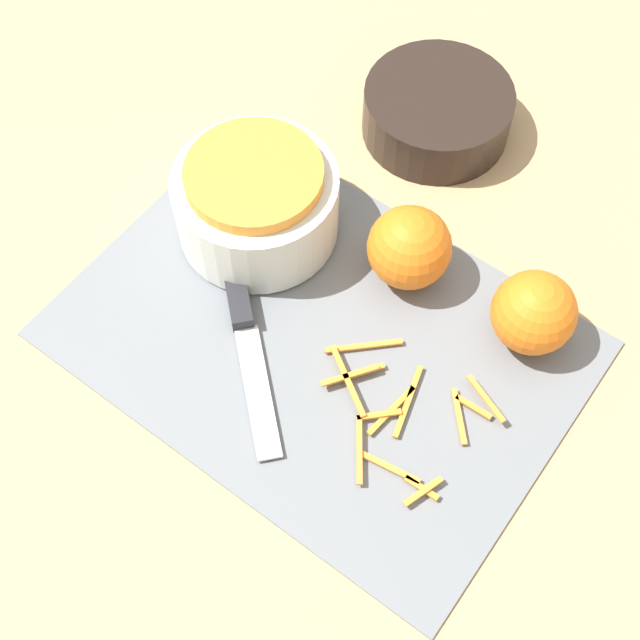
{
  "coord_description": "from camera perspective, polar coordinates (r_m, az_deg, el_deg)",
  "views": [
    {
      "loc": [
        0.24,
        -0.32,
        0.72
      ],
      "look_at": [
        0.0,
        0.0,
        0.04
      ],
      "focal_mm": 50.0,
      "sensor_mm": 36.0,
      "label": 1
    }
  ],
  "objects": [
    {
      "name": "knife",
      "position": [
        0.84,
        -5.13,
        1.52
      ],
      "size": [
        0.19,
        0.18,
        0.02
      ],
      "rotation": [
        0.0,
        0.0,
        -0.73
      ],
      "color": "#232328",
      "rests_on": "cutting_board"
    },
    {
      "name": "orange_left",
      "position": [
        0.83,
        5.74,
        4.64
      ],
      "size": [
        0.08,
        0.08,
        0.08
      ],
      "color": "orange",
      "rests_on": "cutting_board"
    },
    {
      "name": "bowl_speckled",
      "position": [
        0.86,
        -4.11,
        7.64
      ],
      "size": [
        0.16,
        0.16,
        0.09
      ],
      "color": "silver",
      "rests_on": "cutting_board"
    },
    {
      "name": "ground_plane",
      "position": [
        0.83,
        0.0,
        -1.25
      ],
      "size": [
        4.0,
        4.0,
        0.0
      ],
      "primitive_type": "plane",
      "color": "tan"
    },
    {
      "name": "bowl_dark",
      "position": [
        0.97,
        7.5,
        13.08
      ],
      "size": [
        0.16,
        0.16,
        0.05
      ],
      "color": "black",
      "rests_on": "ground_plane"
    },
    {
      "name": "orange_right",
      "position": [
        0.81,
        13.52,
        0.46
      ],
      "size": [
        0.08,
        0.08,
        0.08
      ],
      "color": "orange",
      "rests_on": "cutting_board"
    },
    {
      "name": "cutting_board",
      "position": [
        0.82,
        0.0,
        -1.15
      ],
      "size": [
        0.46,
        0.33,
        0.01
      ],
      "color": "slate",
      "rests_on": "ground_plane"
    },
    {
      "name": "peel_pile",
      "position": [
        0.79,
        4.8,
        -5.7
      ],
      "size": [
        0.17,
        0.14,
        0.01
      ],
      "color": "orange",
      "rests_on": "cutting_board"
    }
  ]
}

